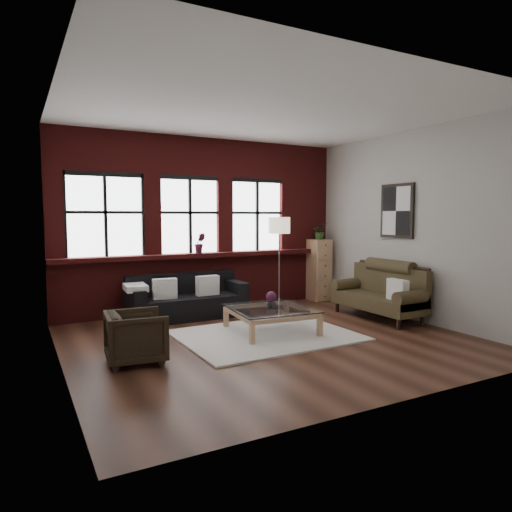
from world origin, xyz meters
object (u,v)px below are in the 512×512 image
armchair (136,337)px  drawer_chest (319,270)px  floor_lamp (279,260)px  vase (271,303)px  dark_sofa (187,297)px  coffee_table (271,320)px  vintage_settee (378,292)px

armchair → drawer_chest: bearing=-57.1°
armchair → floor_lamp: bearing=-54.0°
vase → floor_lamp: floor_lamp is taller
dark_sofa → drawer_chest: size_ratio=1.58×
vase → drawer_chest: bearing=39.8°
coffee_table → dark_sofa: bearing=115.6°
vase → drawer_chest: drawer_chest is taller
vase → floor_lamp: size_ratio=0.07×
dark_sofa → coffee_table: (0.76, -1.59, -0.18)m
vintage_settee → coffee_table: bearing=179.3°
vase → coffee_table: bearing=0.0°
vintage_settee → drawer_chest: bearing=85.7°
drawer_chest → armchair: bearing=-152.0°
armchair → floor_lamp: floor_lamp is taller
dark_sofa → armchair: 2.46m
coffee_table → floor_lamp: bearing=55.1°
floor_lamp → dark_sofa: bearing=174.7°
vintage_settee → drawer_chest: (0.14, 1.90, 0.17)m
floor_lamp → vase: bearing=-124.9°
vintage_settee → floor_lamp: floor_lamp is taller
vintage_settee → armchair: vintage_settee is taller
vintage_settee → dark_sofa: bearing=150.5°
dark_sofa → drawer_chest: bearing=5.3°
dark_sofa → armchair: (-1.37, -2.04, -0.05)m
dark_sofa → floor_lamp: bearing=-5.3°
vintage_settee → coffee_table: 2.12m
drawer_chest → vase: bearing=-140.2°
dark_sofa → vintage_settee: bearing=-29.5°
coffee_table → drawer_chest: size_ratio=0.93×
vase → dark_sofa: bearing=115.6°
vase → floor_lamp: bearing=55.1°
armchair → floor_lamp: size_ratio=0.37×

